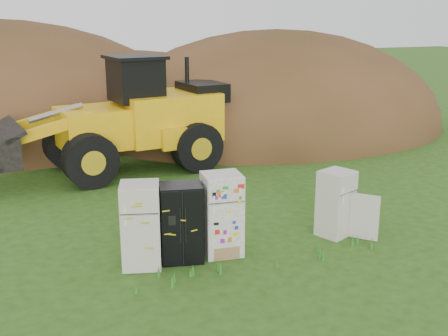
# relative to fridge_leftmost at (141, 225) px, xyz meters

# --- Properties ---
(ground) EXTENTS (120.00, 120.00, 0.00)m
(ground) POSITION_rel_fridge_leftmost_xyz_m (2.43, -0.04, -0.90)
(ground) COLOR #294913
(ground) RESTS_ON ground
(fridge_leftmost) EXTENTS (0.97, 0.95, 1.80)m
(fridge_leftmost) POSITION_rel_fridge_leftmost_xyz_m (0.00, 0.00, 0.00)
(fridge_leftmost) COLOR beige
(fridge_leftmost) RESTS_ON ground
(fridge_black_side) EXTENTS (1.01, 0.87, 1.69)m
(fridge_black_side) POSITION_rel_fridge_leftmost_xyz_m (0.87, -0.03, -0.06)
(fridge_black_side) COLOR black
(fridge_black_side) RESTS_ON ground
(fridge_sticker) EXTENTS (0.90, 0.84, 1.83)m
(fridge_sticker) POSITION_rel_fridge_leftmost_xyz_m (1.79, -0.06, 0.01)
(fridge_sticker) COLOR white
(fridge_sticker) RESTS_ON ground
(fridge_open_door) EXTENTS (0.91, 0.88, 1.59)m
(fridge_open_door) POSITION_rel_fridge_leftmost_xyz_m (4.68, -0.06, -0.11)
(fridge_open_door) COLOR beige
(fridge_open_door) RESTS_ON ground
(wheel_loader) EXTENTS (8.21, 4.20, 3.80)m
(wheel_loader) POSITION_rel_fridge_leftmost_xyz_m (0.80, 7.33, 1.00)
(wheel_loader) COLOR orange
(wheel_loader) RESTS_ON ground
(dirt_mound_right) EXTENTS (16.17, 11.85, 8.91)m
(dirt_mound_right) POSITION_rel_fridge_leftmost_xyz_m (9.03, 11.65, -0.90)
(dirt_mound_right) COLOR #412F15
(dirt_mound_right) RESTS_ON ground
(dirt_mound_back) EXTENTS (19.37, 12.91, 6.64)m
(dirt_mound_back) POSITION_rel_fridge_leftmost_xyz_m (2.97, 17.65, -0.90)
(dirt_mound_back) COLOR #412F15
(dirt_mound_back) RESTS_ON ground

